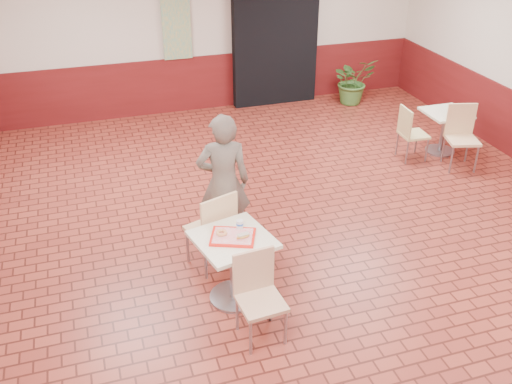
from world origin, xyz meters
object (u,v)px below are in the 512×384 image
object	(u,v)px
serving_tray	(233,237)
second_table	(444,125)
chair_second_front	(461,133)
potted_plant	(353,81)
ring_donut	(222,233)
long_john_donut	(243,236)
chair_main_front	(258,291)
customer	(224,183)
paper_cup	(240,224)
main_table	(233,258)
chair_main_back	(214,227)
chair_second_left	(410,131)

from	to	relation	value
serving_tray	second_table	xyz separation A→B (m)	(4.12, 2.46, -0.32)
chair_second_front	potted_plant	distance (m)	2.92
ring_donut	long_john_donut	xyz separation A→B (m)	(0.19, -0.12, 0.00)
chair_main_front	customer	xyz separation A→B (m)	(0.08, 1.56, 0.34)
customer	chair_main_front	bearing A→B (deg)	96.02
second_table	chair_second_front	size ratio (longest dim) A/B	0.71
paper_cup	second_table	world-z (taller)	paper_cup
ring_donut	chair_second_front	xyz separation A→B (m)	(4.18, 1.92, -0.28)
second_table	main_table	bearing A→B (deg)	-149.18
paper_cup	second_table	distance (m)	4.67
long_john_donut	paper_cup	world-z (taller)	paper_cup
chair_main_back	serving_tray	xyz separation A→B (m)	(0.06, -0.57, 0.23)
serving_tray	main_table	bearing A→B (deg)	0.00
chair_second_left	chair_second_front	distance (m)	0.74
serving_tray	long_john_donut	world-z (taller)	long_john_donut
customer	ring_donut	bearing A→B (deg)	83.24
main_table	customer	bearing A→B (deg)	80.42
serving_tray	paper_cup	size ratio (longest dim) A/B	4.86
ring_donut	second_table	distance (m)	4.87
chair_second_front	ring_donut	bearing A→B (deg)	-140.25
chair_main_front	chair_second_front	xyz separation A→B (m)	(4.00, 2.54, 0.03)
chair_main_front	paper_cup	xyz separation A→B (m)	(0.02, 0.67, 0.34)
chair_main_back	long_john_donut	world-z (taller)	chair_main_back
main_table	long_john_donut	world-z (taller)	long_john_donut
serving_tray	chair_second_front	bearing A→B (deg)	25.85
chair_main_front	main_table	bearing A→B (deg)	93.84
ring_donut	paper_cup	world-z (taller)	paper_cup
serving_tray	chair_second_front	world-z (taller)	chair_second_front
long_john_donut	chair_second_left	distance (m)	4.20
second_table	chair_second_left	bearing A→B (deg)	-174.43
main_table	paper_cup	bearing A→B (deg)	46.96
second_table	potted_plant	xyz separation A→B (m)	(-0.40, 2.42, -0.01)
ring_donut	chair_second_front	distance (m)	4.61
long_john_donut	paper_cup	xyz separation A→B (m)	(0.02, 0.18, 0.03)
chair_main_front	potted_plant	bearing A→B (deg)	51.45
ring_donut	chair_second_front	world-z (taller)	chair_second_front
chair_main_back	long_john_donut	xyz separation A→B (m)	(0.15, -0.64, 0.26)
long_john_donut	ring_donut	bearing A→B (deg)	147.42
chair_second_left	chair_main_front	bearing A→B (deg)	134.34
main_table	chair_main_front	bearing A→B (deg)	-81.43
chair_main_front	serving_tray	world-z (taller)	chair_main_front
chair_main_front	ring_donut	size ratio (longest dim) A/B	7.89
second_table	chair_main_back	bearing A→B (deg)	-155.74
chair_main_back	long_john_donut	bearing A→B (deg)	84.03
customer	chair_second_left	bearing A→B (deg)	-148.00
chair_main_back	chair_second_front	xyz separation A→B (m)	(4.15, 1.41, -0.02)
chair_main_back	customer	xyz separation A→B (m)	(0.23, 0.43, 0.29)
ring_donut	serving_tray	bearing A→B (deg)	-29.72
long_john_donut	second_table	distance (m)	4.77
chair_second_left	paper_cup	bearing A→B (deg)	127.38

